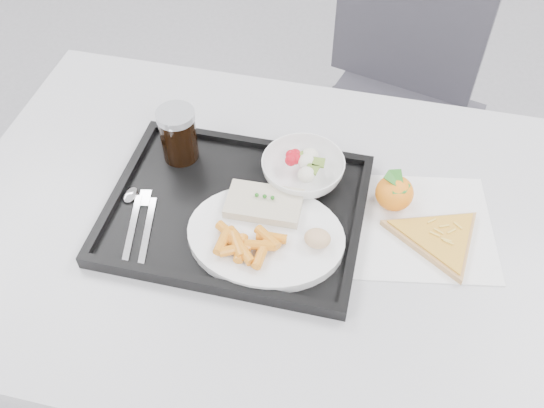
# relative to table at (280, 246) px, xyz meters

# --- Properties ---
(table) EXTENTS (1.20, 0.80, 0.75)m
(table) POSITION_rel_table_xyz_m (0.00, 0.00, 0.00)
(table) COLOR #BDBDBF
(table) RESTS_ON ground
(chair) EXTENTS (0.51, 0.51, 0.93)m
(chair) POSITION_rel_table_xyz_m (0.18, 0.71, -0.15)
(chair) COLOR #38363E
(chair) RESTS_ON ground
(tray) EXTENTS (0.45, 0.35, 0.03)m
(tray) POSITION_rel_table_xyz_m (-0.08, 0.00, 0.08)
(tray) COLOR black
(tray) RESTS_ON table
(dinner_plate) EXTENTS (0.27, 0.27, 0.02)m
(dinner_plate) POSITION_rel_table_xyz_m (-0.01, -0.05, 0.09)
(dinner_plate) COLOR white
(dinner_plate) RESTS_ON tray
(fish_fillet) EXTENTS (0.13, 0.08, 0.03)m
(fish_fillet) POSITION_rel_table_xyz_m (-0.03, 0.00, 0.11)
(fish_fillet) COLOR beige
(fish_fillet) RESTS_ON dinner_plate
(bread_roll) EXTENTS (0.05, 0.05, 0.03)m
(bread_roll) POSITION_rel_table_xyz_m (0.07, -0.06, 0.12)
(bread_roll) COLOR tan
(bread_roll) RESTS_ON dinner_plate
(salad_bowl) EXTENTS (0.15, 0.15, 0.05)m
(salad_bowl) POSITION_rel_table_xyz_m (0.02, 0.10, 0.11)
(salad_bowl) COLOR white
(salad_bowl) RESTS_ON tray
(cola_glass) EXTENTS (0.07, 0.07, 0.11)m
(cola_glass) POSITION_rel_table_xyz_m (-0.22, 0.11, 0.14)
(cola_glass) COLOR black
(cola_glass) RESTS_ON tray
(cutlery) EXTENTS (0.10, 0.17, 0.01)m
(cutlery) POSITION_rel_table_xyz_m (-0.25, -0.05, 0.08)
(cutlery) COLOR silver
(cutlery) RESTS_ON tray
(napkin) EXTENTS (0.29, 0.28, 0.00)m
(napkin) POSITION_rel_table_xyz_m (0.24, 0.05, 0.07)
(napkin) COLOR white
(napkin) RESTS_ON table
(tangerine) EXTENTS (0.08, 0.08, 0.07)m
(tangerine) POSITION_rel_table_xyz_m (0.19, 0.09, 0.10)
(tangerine) COLOR orange
(tangerine) RESTS_ON napkin
(pizza_slice) EXTENTS (0.23, 0.23, 0.02)m
(pizza_slice) POSITION_rel_table_xyz_m (0.27, 0.02, 0.08)
(pizza_slice) COLOR #E2BD70
(pizza_slice) RESTS_ON napkin
(carrot_pile) EXTENTS (0.12, 0.08, 0.02)m
(carrot_pile) POSITION_rel_table_xyz_m (-0.04, -0.09, 0.11)
(carrot_pile) COLOR orange
(carrot_pile) RESTS_ON dinner_plate
(salad_contents) EXTENTS (0.08, 0.08, 0.03)m
(salad_contents) POSITION_rel_table_xyz_m (0.02, 0.11, 0.12)
(salad_contents) COLOR red
(salad_contents) RESTS_ON salad_bowl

